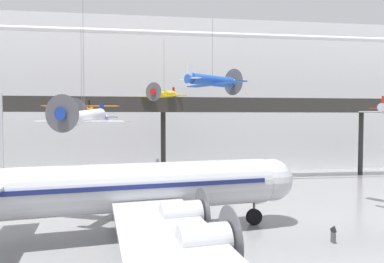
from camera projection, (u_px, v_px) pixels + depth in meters
The scene contains 9 objects.
hangar_back_wall at pixel (161, 96), 55.39m from camera, with size 140.00×3.00×24.61m.
mezzanine_walkway at pixel (163, 110), 47.24m from camera, with size 110.00×3.20×11.52m.
ceiling_truss_beam at pixel (165, 33), 42.34m from camera, with size 120.00×0.60×0.60m.
airliner_silver_main at pixel (133, 188), 25.12m from camera, with size 26.58×30.49×10.35m.
suspended_plane_orange_highwing at pixel (82, 110), 37.96m from camera, with size 8.27×6.75×10.88m.
suspended_plane_blue_trainer at pixel (212, 81), 34.82m from camera, with size 6.73×7.49×7.76m.
suspended_plane_yellow_lowwing at pixel (164, 94), 44.17m from camera, with size 5.83×5.41×8.09m.
suspended_plane_white_twin at pixel (84, 117), 27.88m from camera, with size 7.84×6.78×11.10m.
info_sign_pedestal at pixel (333, 236), 23.86m from camera, with size 0.18×0.78×1.24m.
Camera 1 is at (-2.32, -17.90, 8.74)m, focal length 32.00 mm.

